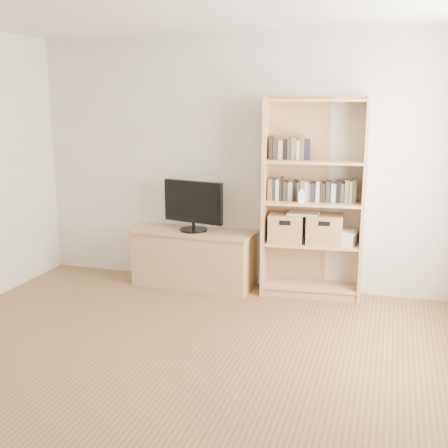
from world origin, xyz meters
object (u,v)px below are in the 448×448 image
at_px(basket_left, 285,228).
at_px(laptop, 303,214).
at_px(baby_monitor, 301,197).
at_px(basket_right, 324,229).
at_px(television, 193,206).
at_px(tv_stand, 194,259).
at_px(bookshelf, 313,199).

height_order(basket_left, laptop, laptop).
height_order(baby_monitor, basket_right, baby_monitor).
xyz_separation_m(television, baby_monitor, (1.14, -0.06, 0.16)).
xyz_separation_m(tv_stand, baby_monitor, (1.14, -0.06, 0.74)).
bearing_deg(basket_right, basket_left, 179.81).
bearing_deg(baby_monitor, television, 162.11).
relative_size(tv_stand, television, 1.84).
bearing_deg(laptop, tv_stand, -176.70).
relative_size(television, laptop, 2.29).
bearing_deg(television, laptop, 13.76).
bearing_deg(baby_monitor, basket_left, 136.27).
bearing_deg(basket_right, baby_monitor, -155.85).
xyz_separation_m(basket_left, basket_right, (0.38, 0.04, 0.00)).
relative_size(bookshelf, basket_right, 5.65).
bearing_deg(bookshelf, basket_left, -178.81).
xyz_separation_m(baby_monitor, basket_left, (-0.16, 0.09, -0.33)).
distance_m(television, baby_monitor, 1.15).
distance_m(tv_stand, laptop, 1.28).
distance_m(baby_monitor, basket_left, 0.38).
bearing_deg(tv_stand, baby_monitor, -0.70).
relative_size(bookshelf, television, 2.91).
xyz_separation_m(bookshelf, laptop, (-0.09, -0.02, -0.15)).
bearing_deg(bookshelf, laptop, -175.42).
xyz_separation_m(tv_stand, bookshelf, (1.24, 0.06, 0.70)).
distance_m(television, basket_left, 0.99).
xyz_separation_m(television, laptop, (1.15, 0.04, -0.03)).
height_order(tv_stand, basket_right, basket_right).
relative_size(tv_stand, laptop, 4.21).
xyz_separation_m(television, basket_right, (1.36, 0.06, -0.17)).
bearing_deg(baby_monitor, bookshelf, 35.43).
height_order(baby_monitor, laptop, baby_monitor).
height_order(television, basket_left, television).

